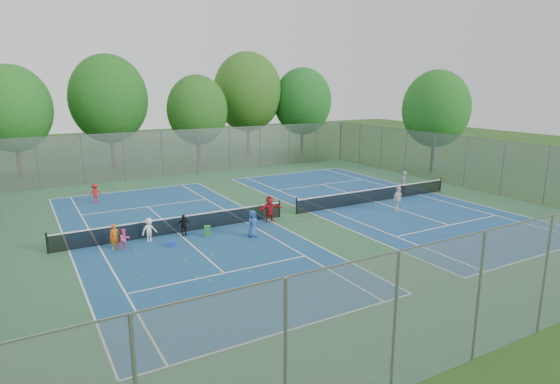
{
  "coord_description": "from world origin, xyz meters",
  "views": [
    {
      "loc": [
        -14.25,
        -23.87,
        7.97
      ],
      "look_at": [
        0.0,
        1.0,
        1.3
      ],
      "focal_mm": 30.0,
      "sensor_mm": 36.0,
      "label": 1
    }
  ],
  "objects_px": {
    "net_left": "(177,225)",
    "net_right": "(375,195)",
    "ball_crate": "(172,244)",
    "instructor": "(403,183)",
    "ball_hopper": "(207,231)"
  },
  "relations": [
    {
      "from": "ball_hopper",
      "to": "instructor",
      "type": "bearing_deg",
      "value": 7.82
    },
    {
      "from": "ball_crate",
      "to": "ball_hopper",
      "type": "height_order",
      "value": "ball_hopper"
    },
    {
      "from": "net_left",
      "to": "ball_crate",
      "type": "xyz_separation_m",
      "value": [
        -0.92,
        -1.89,
        -0.32
      ]
    },
    {
      "from": "net_left",
      "to": "net_right",
      "type": "bearing_deg",
      "value": 0.0
    },
    {
      "from": "ball_crate",
      "to": "instructor",
      "type": "relative_size",
      "value": 0.19
    },
    {
      "from": "net_left",
      "to": "instructor",
      "type": "height_order",
      "value": "instructor"
    },
    {
      "from": "ball_crate",
      "to": "instructor",
      "type": "height_order",
      "value": "instructor"
    },
    {
      "from": "ball_hopper",
      "to": "instructor",
      "type": "distance_m",
      "value": 16.38
    },
    {
      "from": "ball_crate",
      "to": "ball_hopper",
      "type": "bearing_deg",
      "value": 13.82
    },
    {
      "from": "net_left",
      "to": "ball_hopper",
      "type": "distance_m",
      "value": 1.82
    },
    {
      "from": "net_left",
      "to": "ball_hopper",
      "type": "relative_size",
      "value": 21.46
    },
    {
      "from": "net_right",
      "to": "ball_hopper",
      "type": "xyz_separation_m",
      "value": [
        -12.81,
        -1.37,
        -0.16
      ]
    },
    {
      "from": "net_left",
      "to": "instructor",
      "type": "relative_size",
      "value": 7.67
    },
    {
      "from": "ball_crate",
      "to": "instructor",
      "type": "xyz_separation_m",
      "value": [
        18.33,
        2.75,
        0.7
      ]
    },
    {
      "from": "net_right",
      "to": "ball_hopper",
      "type": "height_order",
      "value": "net_right"
    }
  ]
}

